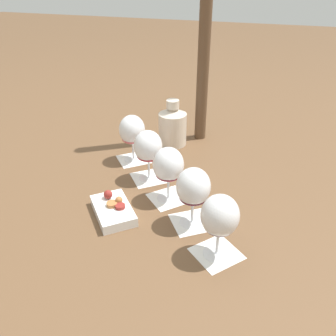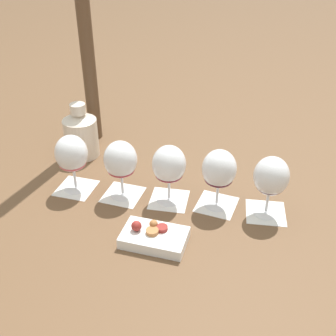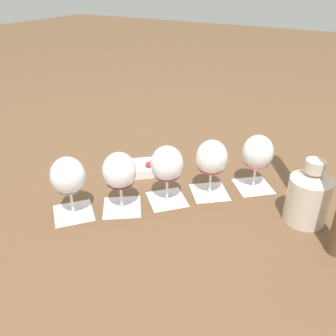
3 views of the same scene
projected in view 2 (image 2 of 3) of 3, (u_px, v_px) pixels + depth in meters
ground_plane at (167, 201)px, 1.27m from camera, size 8.00×8.00×0.00m
tasting_card_0 at (76, 188)px, 1.32m from camera, size 0.16×0.16×0.00m
tasting_card_1 at (123, 194)px, 1.29m from camera, size 0.16×0.16×0.00m
tasting_card_2 at (168, 199)px, 1.27m from camera, size 0.16×0.16×0.00m
tasting_card_3 at (216, 204)px, 1.25m from camera, size 0.16×0.16×0.00m
tasting_card_4 at (266, 212)px, 1.22m from camera, size 0.16×0.16×0.00m
wine_glass_0 at (72, 155)px, 1.26m from camera, size 0.10×0.10×0.18m
wine_glass_1 at (121, 162)px, 1.23m from camera, size 0.10×0.10×0.18m
wine_glass_2 at (168, 166)px, 1.21m from camera, size 0.10×0.10×0.18m
wine_glass_3 at (219, 171)px, 1.19m from camera, size 0.10×0.10×0.18m
wine_glass_4 at (271, 179)px, 1.15m from camera, size 0.10×0.10×0.18m
ceramic_vase at (81, 133)px, 1.45m from camera, size 0.12×0.12×0.19m
snack_dish at (154, 237)px, 1.10m from camera, size 0.19×0.20×0.06m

